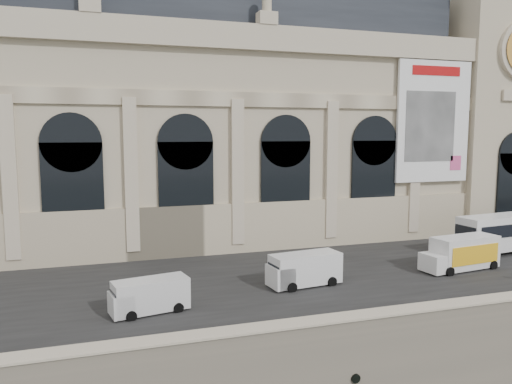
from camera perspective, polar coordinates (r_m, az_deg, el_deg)
quay at (r=62.49m, az=-6.27°, el=-6.97°), size 160.00×70.00×6.00m
street at (r=42.03m, az=-0.51°, el=-9.53°), size 160.00×24.00×0.06m
parapet at (r=30.00m, az=7.39°, el=-15.26°), size 160.00×1.40×1.21m
museum at (r=55.72m, az=-11.73°, el=8.60°), size 69.00×18.70×29.10m
clock_pavilion at (r=69.94m, az=23.84°, el=10.82°), size 13.00×14.72×36.70m
van_b at (r=34.23m, az=-12.45°, el=-11.58°), size 5.34×2.83×2.26m
van_c at (r=39.14m, az=5.21°, el=-8.86°), size 5.95×2.91×2.55m
box_truck at (r=46.93m, az=22.40°, el=-6.50°), size 7.45×3.26×2.92m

